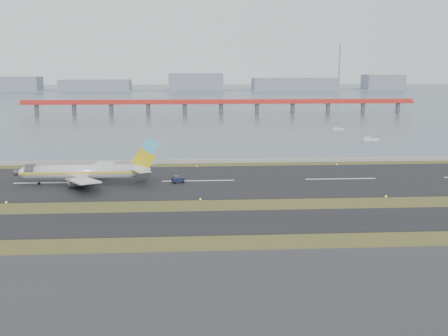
{
  "coord_description": "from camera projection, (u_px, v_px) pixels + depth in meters",
  "views": [
    {
      "loc": [
        -3.1,
        -121.95,
        31.3
      ],
      "look_at": [
        6.6,
        22.0,
        5.06
      ],
      "focal_mm": 45.0,
      "sensor_mm": 36.0,
      "label": 1
    }
  ],
  "objects": [
    {
      "name": "workboat_far",
      "position": [
        337.0,
        129.0,
        277.47
      ],
      "size": [
        7.08,
        4.64,
        1.65
      ],
      "rotation": [
        0.0,
        0.0,
        0.41
      ],
      "color": "silver",
      "rests_on": "ground"
    },
    {
      "name": "seawall",
      "position": [
        196.0,
        161.0,
        184.33
      ],
      "size": [
        1000.0,
        2.5,
        1.0
      ],
      "primitive_type": "cube",
      "color": "gray",
      "rests_on": "ground"
    },
    {
      "name": "pushback_tug",
      "position": [
        178.0,
        180.0,
        152.02
      ],
      "size": [
        3.58,
        2.63,
        2.06
      ],
      "rotation": [
        0.0,
        0.0,
        0.28
      ],
      "color": "#121833",
      "rests_on": "ground"
    },
    {
      "name": "workboat_near",
      "position": [
        370.0,
        140.0,
        238.15
      ],
      "size": [
        8.04,
        4.51,
        1.86
      ],
      "rotation": [
        0.0,
        0.0,
        0.29
      ],
      "color": "silver",
      "rests_on": "ground"
    },
    {
      "name": "taxiway_strip",
      "position": [
        203.0,
        223.0,
        113.73
      ],
      "size": [
        1000.0,
        18.0,
        0.1
      ],
      "primitive_type": "cube",
      "color": "black",
      "rests_on": "ground"
    },
    {
      "name": "bay_water",
      "position": [
        189.0,
        97.0,
        577.07
      ],
      "size": [
        1400.0,
        800.0,
        1.3
      ],
      "primitive_type": "cube",
      "color": "#475766",
      "rests_on": "ground"
    },
    {
      "name": "airliner",
      "position": [
        86.0,
        172.0,
        149.87
      ],
      "size": [
        38.52,
        32.89,
        12.8
      ],
      "color": "silver",
      "rests_on": "ground"
    },
    {
      "name": "apron_strip",
      "position": [
        213.0,
        315.0,
        71.52
      ],
      "size": [
        1000.0,
        50.0,
        0.1
      ],
      "primitive_type": "cube",
      "color": "#2F2F31",
      "rests_on": "ground"
    },
    {
      "name": "red_pier",
      "position": [
        221.0,
        103.0,
        370.95
      ],
      "size": [
        260.0,
        5.0,
        10.2
      ],
      "color": "red",
      "rests_on": "ground"
    },
    {
      "name": "runway_strip",
      "position": [
        198.0,
        181.0,
        154.96
      ],
      "size": [
        1000.0,
        45.0,
        0.1
      ],
      "primitive_type": "cube",
      "color": "black",
      "rests_on": "ground"
    },
    {
      "name": "ground",
      "position": [
        201.0,
        208.0,
        125.52
      ],
      "size": [
        1000.0,
        1000.0,
        0.0
      ],
      "primitive_type": "plane",
      "color": "#384117",
      "rests_on": "ground"
    },
    {
      "name": "far_shoreline",
      "position": [
        199.0,
        86.0,
        733.95
      ],
      "size": [
        1400.0,
        80.0,
        60.5
      ],
      "color": "gray",
      "rests_on": "ground"
    }
  ]
}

